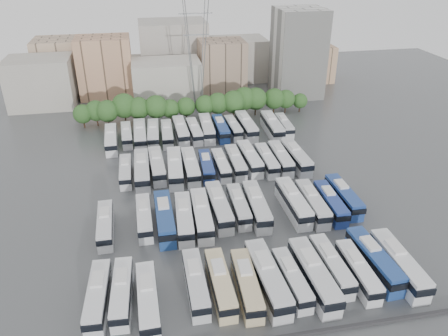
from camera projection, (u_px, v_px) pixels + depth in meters
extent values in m
plane|color=#424447|center=(224.00, 201.00, 82.63)|extent=(220.00, 220.00, 0.00)
cylinder|color=black|center=(84.00, 124.00, 113.80)|extent=(0.36, 0.36, 2.05)
sphere|color=#234C1E|center=(83.00, 114.00, 112.49)|extent=(4.93, 4.93, 4.93)
cylinder|color=black|center=(98.00, 122.00, 114.94)|extent=(0.36, 0.36, 2.26)
sphere|color=#234C1E|center=(96.00, 111.00, 113.50)|extent=(5.42, 5.42, 5.42)
cylinder|color=black|center=(109.00, 123.00, 114.09)|extent=(0.36, 0.36, 2.39)
sphere|color=#234C1E|center=(107.00, 111.00, 112.58)|extent=(5.73, 5.73, 5.73)
cylinder|color=black|center=(126.00, 119.00, 116.10)|extent=(0.36, 0.36, 2.71)
sphere|color=#234C1E|center=(124.00, 106.00, 114.38)|extent=(6.51, 6.51, 6.51)
cylinder|color=black|center=(140.00, 120.00, 115.91)|extent=(0.36, 0.36, 2.42)
sphere|color=#234C1E|center=(139.00, 108.00, 114.37)|extent=(5.81, 5.81, 5.81)
cylinder|color=black|center=(157.00, 119.00, 116.20)|extent=(0.36, 0.36, 2.55)
sphere|color=#234C1E|center=(156.00, 107.00, 114.58)|extent=(6.12, 6.12, 6.12)
cylinder|color=black|center=(171.00, 119.00, 117.15)|extent=(0.36, 0.36, 2.08)
sphere|color=#234C1E|center=(170.00, 109.00, 115.83)|extent=(4.99, 4.99, 4.99)
cylinder|color=black|center=(186.00, 117.00, 118.37)|extent=(0.36, 0.36, 2.11)
sphere|color=#234C1E|center=(186.00, 107.00, 117.02)|extent=(5.06, 5.06, 5.06)
cylinder|color=black|center=(205.00, 116.00, 118.95)|extent=(0.36, 0.36, 2.22)
sphere|color=#234C1E|center=(205.00, 105.00, 117.53)|extent=(5.34, 5.34, 5.34)
cylinder|color=black|center=(218.00, 115.00, 119.34)|extent=(0.36, 0.36, 2.40)
sphere|color=#234C1E|center=(218.00, 103.00, 117.82)|extent=(5.75, 5.75, 5.75)
cylinder|color=black|center=(233.00, 114.00, 119.50)|extent=(0.36, 0.36, 2.57)
sphere|color=#234C1E|center=(234.00, 102.00, 117.86)|extent=(6.17, 6.17, 6.17)
cylinder|color=black|center=(244.00, 111.00, 121.48)|extent=(0.36, 0.36, 2.64)
sphere|color=#234C1E|center=(244.00, 99.00, 119.80)|extent=(6.34, 6.34, 6.34)
cylinder|color=black|center=(255.00, 111.00, 121.75)|extent=(0.36, 0.36, 2.56)
sphere|color=#234C1E|center=(256.00, 99.00, 120.12)|extent=(6.15, 6.15, 6.15)
cylinder|color=black|center=(274.00, 110.00, 122.74)|extent=(0.36, 0.36, 2.39)
sphere|color=#234C1E|center=(274.00, 99.00, 121.22)|extent=(5.74, 5.74, 5.74)
cylinder|color=black|center=(285.00, 109.00, 123.58)|extent=(0.36, 0.36, 2.17)
sphere|color=#234C1E|center=(286.00, 99.00, 122.20)|extent=(5.21, 5.21, 5.21)
cylinder|color=black|center=(299.00, 109.00, 124.30)|extent=(0.36, 0.36, 1.76)
sphere|color=#234C1E|center=(300.00, 101.00, 123.18)|extent=(4.23, 4.23, 4.23)
cube|color=#9E998E|center=(41.00, 82.00, 126.20)|extent=(18.00, 14.00, 14.00)
cube|color=tan|center=(105.00, 67.00, 133.46)|extent=(16.00, 12.00, 18.00)
cube|color=#ADA89E|center=(167.00, 81.00, 130.90)|extent=(20.00, 14.00, 12.00)
cube|color=gray|center=(222.00, 66.00, 138.15)|extent=(14.00, 12.00, 16.00)
cube|color=gray|center=(174.00, 52.00, 147.05)|extent=(22.00, 16.00, 20.00)
cube|color=tan|center=(63.00, 64.00, 140.29)|extent=(16.00, 14.00, 16.00)
cube|color=#A39E93|center=(238.00, 59.00, 150.36)|extent=(18.00, 14.00, 14.00)
cube|color=tan|center=(310.00, 63.00, 149.60)|extent=(14.00, 12.00, 12.00)
cube|color=gray|center=(139.00, 73.00, 142.19)|extent=(12.00, 10.00, 10.00)
cube|color=silver|center=(298.00, 53.00, 132.51)|extent=(14.00, 14.00, 26.00)
cylinder|color=slate|center=(190.00, 52.00, 116.33)|extent=(2.90, 2.91, 33.83)
cylinder|color=slate|center=(188.00, 49.00, 119.80)|extent=(2.90, 2.91, 33.83)
cylinder|color=slate|center=(205.00, 52.00, 116.99)|extent=(2.90, 2.91, 33.83)
cylinder|color=slate|center=(203.00, 48.00, 120.46)|extent=(2.90, 2.91, 33.83)
cube|color=slate|center=(196.00, 13.00, 113.94)|extent=(9.00, 0.30, 0.30)
cube|color=slate|center=(196.00, 35.00, 116.48)|extent=(7.00, 0.30, 0.30)
cube|color=silver|center=(98.00, 297.00, 58.23)|extent=(3.05, 11.66, 3.27)
cube|color=black|center=(97.00, 294.00, 57.81)|extent=(3.18, 11.84, 0.96)
cube|color=silver|center=(98.00, 279.00, 58.63)|extent=(1.79, 3.16, 0.42)
cube|color=silver|center=(122.00, 293.00, 58.91)|extent=(2.96, 11.38, 3.19)
cube|color=black|center=(121.00, 291.00, 58.50)|extent=(3.08, 11.55, 0.94)
cube|color=silver|center=(121.00, 276.00, 59.30)|extent=(1.75, 3.08, 0.41)
cube|color=silver|center=(148.00, 300.00, 57.65)|extent=(2.79, 11.85, 3.34)
cube|color=black|center=(148.00, 298.00, 57.23)|extent=(2.92, 12.03, 0.98)
cube|color=silver|center=(146.00, 282.00, 58.04)|extent=(1.75, 3.18, 0.43)
cube|color=silver|center=(196.00, 284.00, 60.43)|extent=(2.50, 11.56, 3.27)
cube|color=black|center=(196.00, 281.00, 60.01)|extent=(2.62, 11.73, 0.96)
cube|color=silver|center=(194.00, 267.00, 60.82)|extent=(1.65, 3.09, 0.42)
cube|color=beige|center=(220.00, 284.00, 60.36)|extent=(2.61, 11.74, 3.32)
cube|color=black|center=(221.00, 281.00, 59.94)|extent=(2.73, 11.91, 0.98)
cube|color=silver|center=(218.00, 267.00, 60.75)|extent=(1.69, 3.14, 0.43)
cube|color=#CEB98D|center=(247.00, 285.00, 60.17)|extent=(2.93, 11.90, 3.35)
cube|color=black|center=(247.00, 282.00, 59.74)|extent=(3.06, 12.08, 0.98)
cube|color=silver|center=(245.00, 267.00, 60.57)|extent=(1.79, 3.21, 0.43)
cube|color=silver|center=(267.00, 279.00, 60.91)|extent=(3.43, 13.53, 3.80)
cube|color=black|center=(268.00, 276.00, 60.43)|extent=(3.57, 13.74, 1.12)
cube|color=silver|center=(264.00, 259.00, 61.35)|extent=(2.05, 3.66, 0.49)
cube|color=silver|center=(291.00, 280.00, 61.31)|extent=(2.78, 10.92, 3.07)
cube|color=black|center=(292.00, 277.00, 60.91)|extent=(2.89, 11.09, 0.90)
cube|color=silver|center=(289.00, 264.00, 61.66)|extent=(1.66, 2.95, 0.40)
cube|color=silver|center=(313.00, 276.00, 61.49)|extent=(3.21, 13.34, 3.76)
cube|color=black|center=(314.00, 273.00, 61.01)|extent=(3.35, 13.55, 1.11)
cube|color=silver|center=(310.00, 257.00, 61.93)|extent=(1.98, 3.59, 0.49)
cube|color=silver|center=(331.00, 266.00, 63.73)|extent=(2.61, 11.47, 3.24)
cube|color=black|center=(332.00, 263.00, 63.31)|extent=(2.73, 11.65, 0.95)
cube|color=silver|center=(328.00, 250.00, 64.11)|extent=(1.67, 3.08, 0.42)
cube|color=silver|center=(358.00, 272.00, 62.73)|extent=(2.52, 11.16, 3.15)
cube|color=black|center=(359.00, 269.00, 62.33)|extent=(2.64, 11.32, 0.93)
cube|color=silver|center=(355.00, 256.00, 63.10)|extent=(1.62, 2.99, 0.41)
cube|color=navy|center=(374.00, 261.00, 64.51)|extent=(3.31, 12.73, 3.57)
cube|color=black|center=(375.00, 258.00, 64.06)|extent=(3.45, 12.93, 1.05)
cube|color=silver|center=(370.00, 243.00, 64.92)|extent=(1.95, 3.45, 0.46)
cube|color=silver|center=(398.00, 265.00, 63.68)|extent=(2.84, 12.93, 3.66)
cube|color=black|center=(400.00, 262.00, 63.21)|extent=(2.97, 13.13, 1.08)
cube|color=silver|center=(395.00, 247.00, 64.12)|extent=(1.85, 3.46, 0.47)
cube|color=silver|center=(105.00, 225.00, 72.78)|extent=(2.65, 11.19, 3.15)
cube|color=black|center=(105.00, 223.00, 72.38)|extent=(2.77, 11.36, 0.93)
cube|color=silver|center=(104.00, 212.00, 73.15)|extent=(1.65, 3.01, 0.41)
cube|color=silver|center=(144.00, 218.00, 74.72)|extent=(2.55, 11.20, 3.16)
cube|color=black|center=(144.00, 216.00, 74.31)|extent=(2.67, 11.37, 0.93)
cube|color=silver|center=(143.00, 205.00, 75.09)|extent=(1.63, 3.00, 0.41)
cube|color=navy|center=(165.00, 219.00, 74.13)|extent=(2.90, 12.95, 3.66)
cube|color=black|center=(164.00, 216.00, 73.66)|extent=(3.03, 13.14, 1.08)
cube|color=silver|center=(163.00, 203.00, 74.56)|extent=(1.87, 3.47, 0.47)
cube|color=silver|center=(184.00, 219.00, 74.23)|extent=(3.15, 12.34, 3.47)
cube|color=black|center=(184.00, 216.00, 73.79)|extent=(3.29, 12.53, 1.02)
cube|color=silver|center=(183.00, 204.00, 74.65)|extent=(1.88, 3.34, 0.45)
cube|color=white|center=(202.00, 216.00, 74.96)|extent=(3.07, 12.77, 3.60)
cube|color=black|center=(202.00, 213.00, 74.50)|extent=(3.20, 12.96, 1.06)
cube|color=silver|center=(200.00, 201.00, 75.39)|extent=(1.90, 3.44, 0.47)
cube|color=silver|center=(219.00, 207.00, 77.25)|extent=(3.04, 12.82, 3.61)
cube|color=black|center=(219.00, 205.00, 76.79)|extent=(3.17, 13.02, 1.06)
cube|color=silver|center=(217.00, 193.00, 77.67)|extent=(1.89, 3.45, 0.47)
cube|color=silver|center=(239.00, 207.00, 77.86)|extent=(2.53, 11.25, 3.18)
cube|color=black|center=(239.00, 204.00, 77.45)|extent=(2.65, 11.42, 0.93)
cube|color=silver|center=(237.00, 194.00, 78.24)|extent=(1.63, 3.01, 0.41)
cube|color=silver|center=(256.00, 207.00, 77.47)|extent=(3.11, 12.79, 3.60)
cube|color=black|center=(257.00, 204.00, 77.01)|extent=(3.24, 12.99, 1.06)
cube|color=silver|center=(255.00, 192.00, 77.91)|extent=(1.91, 3.45, 0.47)
cube|color=silver|center=(293.00, 203.00, 78.47)|extent=(2.92, 12.94, 3.66)
cube|color=black|center=(294.00, 200.00, 78.01)|extent=(3.05, 13.14, 1.08)
cube|color=silver|center=(291.00, 189.00, 78.90)|extent=(1.88, 3.47, 0.47)
cube|color=silver|center=(312.00, 204.00, 78.37)|extent=(2.81, 12.27, 3.46)
cube|color=black|center=(313.00, 201.00, 77.93)|extent=(2.93, 12.45, 1.02)
cube|color=silver|center=(310.00, 190.00, 78.78)|extent=(1.79, 3.29, 0.45)
cube|color=navy|center=(330.00, 203.00, 78.70)|extent=(2.75, 11.61, 3.27)
cube|color=black|center=(331.00, 201.00, 78.28)|extent=(2.87, 11.78, 0.96)
cube|color=silver|center=(328.00, 191.00, 79.09)|extent=(1.71, 3.12, 0.42)
cube|color=navy|center=(343.00, 197.00, 80.56)|extent=(2.58, 11.94, 3.38)
cube|color=black|center=(344.00, 194.00, 80.13)|extent=(2.70, 12.12, 0.99)
cube|color=silver|center=(341.00, 184.00, 80.96)|extent=(1.70, 3.19, 0.44)
cube|color=silver|center=(126.00, 172.00, 89.54)|extent=(2.29, 10.77, 3.05)
cube|color=black|center=(125.00, 170.00, 89.15)|extent=(2.40, 10.93, 0.90)
cube|color=silver|center=(125.00, 161.00, 89.90)|extent=(1.53, 2.87, 0.39)
cube|color=silver|center=(142.00, 171.00, 89.19)|extent=(2.89, 13.35, 3.78)
cube|color=black|center=(142.00, 168.00, 88.71)|extent=(3.02, 13.55, 1.11)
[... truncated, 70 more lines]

